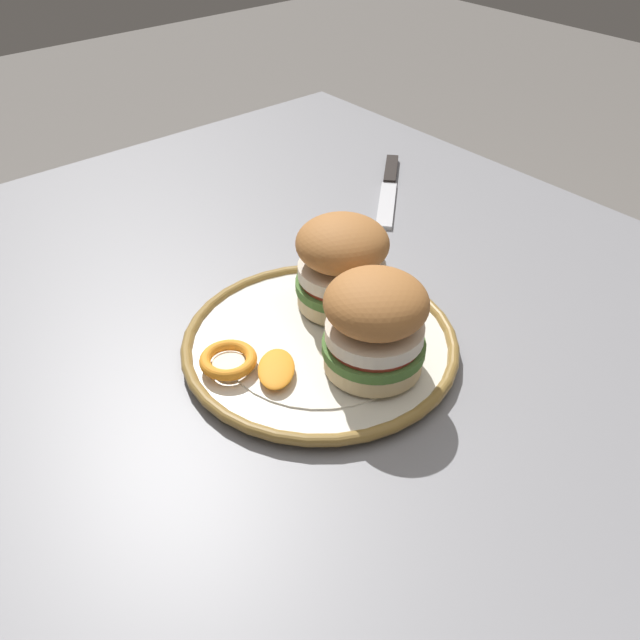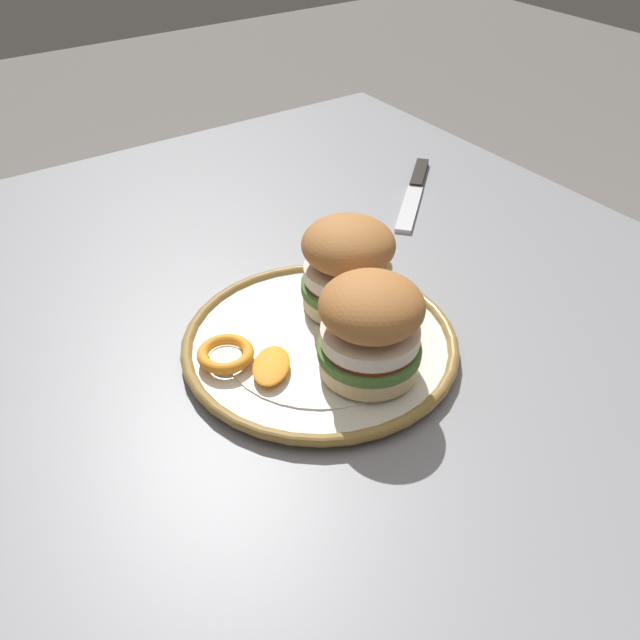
% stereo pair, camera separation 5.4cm
% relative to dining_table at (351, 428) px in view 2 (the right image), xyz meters
% --- Properties ---
extents(dining_table, '(1.26, 0.98, 0.76)m').
position_rel_dining_table_xyz_m(dining_table, '(0.00, 0.00, 0.00)').
color(dining_table, gray).
rests_on(dining_table, ground).
extents(dinner_plate, '(0.28, 0.28, 0.02)m').
position_rel_dining_table_xyz_m(dinner_plate, '(-0.03, -0.02, 0.11)').
color(dinner_plate, silver).
rests_on(dinner_plate, dining_table).
extents(sandwich_half_left, '(0.13, 0.13, 0.10)m').
position_rel_dining_table_xyz_m(sandwich_half_left, '(-0.06, 0.04, 0.17)').
color(sandwich_half_left, beige).
rests_on(sandwich_half_left, dinner_plate).
extents(sandwich_half_right, '(0.14, 0.14, 0.10)m').
position_rel_dining_table_xyz_m(sandwich_half_right, '(0.03, -0.01, 0.17)').
color(sandwich_half_right, beige).
rests_on(sandwich_half_right, dinner_plate).
extents(orange_peel_curled, '(0.08, 0.08, 0.01)m').
position_rel_dining_table_xyz_m(orange_peel_curled, '(-0.06, -0.11, 0.12)').
color(orange_peel_curled, orange).
rests_on(orange_peel_curled, dinner_plate).
extents(orange_peel_strip_long, '(0.07, 0.07, 0.01)m').
position_rel_dining_table_xyz_m(orange_peel_strip_long, '(-0.02, -0.09, 0.12)').
color(orange_peel_strip_long, orange).
rests_on(orange_peel_strip_long, dinner_plate).
extents(table_knife, '(0.16, 0.18, 0.01)m').
position_rel_dining_table_xyz_m(table_knife, '(-0.25, 0.30, 0.10)').
color(table_knife, silver).
rests_on(table_knife, dining_table).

